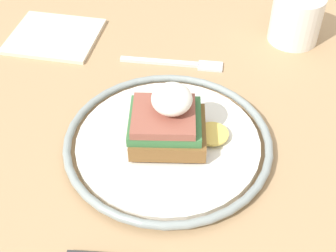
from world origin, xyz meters
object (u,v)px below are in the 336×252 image
(plate, at_px, (168,142))
(sandwich, at_px, (168,121))
(fork, at_px, (177,63))
(napkin, at_px, (54,36))
(cup, at_px, (296,18))

(plate, height_order, sandwich, sandwich)
(plate, relative_size, fork, 1.65)
(sandwich, relative_size, napkin, 0.88)
(cup, xyz_separation_m, napkin, (0.01, -0.38, -0.04))
(fork, xyz_separation_m, cup, (-0.07, 0.18, 0.04))
(sandwich, xyz_separation_m, napkin, (-0.23, -0.19, -0.04))
(plate, height_order, fork, plate)
(sandwich, distance_m, napkin, 0.30)
(napkin, bearing_deg, plate, 38.76)
(sandwich, height_order, fork, sandwich)
(cup, bearing_deg, sandwich, -38.62)
(sandwich, bearing_deg, napkin, -141.08)
(cup, relative_size, napkin, 0.57)
(plate, distance_m, cup, 0.31)
(plate, xyz_separation_m, napkin, (-0.23, -0.19, -0.00))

